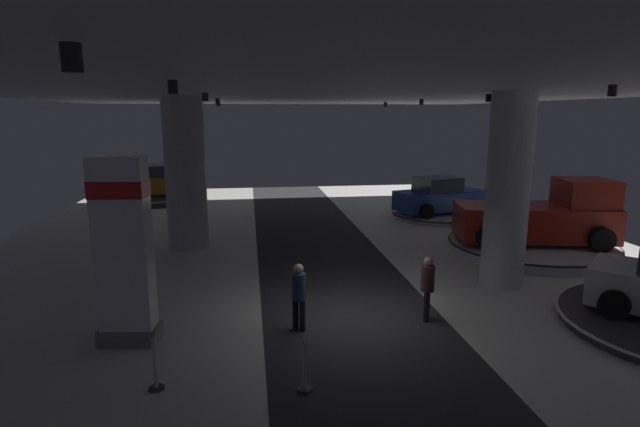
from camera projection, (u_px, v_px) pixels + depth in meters
The scene contains 15 objects.
ground at pixel (352, 317), 12.20m from camera, with size 24.00×44.00×0.06m.
ceiling_with_spotlights at pixel (355, 84), 11.10m from camera, with size 24.00×44.00×0.39m.
column_left at pixel (186, 174), 17.95m from camera, with size 1.46×1.46×5.50m.
column_right at pixel (508, 191), 13.93m from camera, with size 1.21×1.21×5.50m.
brand_sign_pylon at pixel (124, 249), 10.42m from camera, with size 1.33×0.79×4.05m.
display_platform_mid_right at pixel (531, 246), 17.88m from camera, with size 5.81×5.81×0.34m.
pickup_truck_mid_right at pixel (543, 217), 17.65m from camera, with size 5.61×3.49×2.30m.
display_platform_deep_left at pixel (157, 198), 27.98m from camera, with size 4.71×4.71×0.37m.
display_car_deep_left at pixel (155, 182), 27.79m from camera, with size 4.27×2.26×1.71m.
display_platform_far_right at pixel (439, 214), 23.82m from camera, with size 4.49×4.49×0.23m.
display_car_far_right at pixel (439, 197), 23.63m from camera, with size 4.53×3.09×1.71m.
visitor_walking_near at pixel (428, 285), 11.77m from camera, with size 0.32×0.32×1.59m.
visitor_walking_far at pixel (299, 293), 11.22m from camera, with size 0.32×0.32×1.59m.
stanchion_a at pixel (305, 371), 8.87m from camera, with size 0.28×0.28×1.01m.
stanchion_b at pixel (155, 370), 8.89m from camera, with size 0.28×0.28×1.01m.
Camera 1 is at (-2.40, -11.23, 4.90)m, focal length 27.83 mm.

